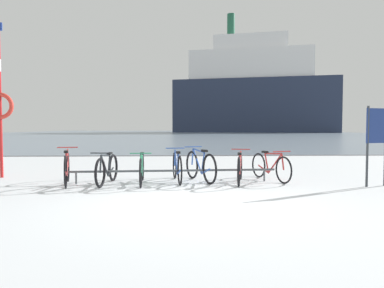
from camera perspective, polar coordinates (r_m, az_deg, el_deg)
The scene contains 12 objects.
ground at distance 59.86m, azimuth -1.82°, elevation 1.46°, with size 80.00×132.00×0.08m.
bike_rack at distance 8.29m, azimuth -3.11°, elevation -4.34°, with size 4.83×0.35×0.31m.
bicycle_0 at distance 8.46m, azimuth -19.35°, elevation -3.63°, with size 0.55×1.62×0.83m.
bicycle_1 at distance 8.27m, azimuth -13.41°, elevation -3.96°, with size 0.46×1.61×0.75m.
bicycle_2 at distance 8.18m, azimuth -8.03°, elevation -3.97°, with size 0.46×1.70×0.74m.
bicycle_3 at distance 8.39m, azimuth -2.40°, elevation -3.66°, with size 0.46×1.72×0.78m.
bicycle_4 at distance 8.47m, azimuth 1.33°, elevation -3.52°, with size 0.70×1.60×0.81m.
bicycle_5 at distance 8.37m, azimuth 7.66°, elevation -3.78°, with size 0.53×1.70×0.76m.
bicycle_6 at distance 8.82m, azimuth 12.42°, elevation -3.52°, with size 0.66×1.64×0.74m.
info_sign at distance 8.70m, azimuth 27.42°, elevation 1.59°, with size 0.54×0.19×1.74m.
rescue_post at distance 10.31m, azimuth -28.32°, elevation 6.10°, with size 0.68×0.10×4.05m.
ferry_ship at distance 88.09m, azimuth 9.72°, elevation 8.11°, with size 39.47×19.62×28.58m.
Camera 1 is at (-0.27, -5.95, 1.29)m, focal length 33.41 mm.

